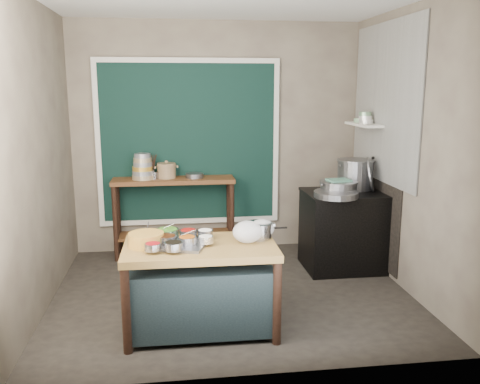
{
  "coord_description": "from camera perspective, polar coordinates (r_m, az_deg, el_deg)",
  "views": [
    {
      "loc": [
        -0.55,
        -4.75,
        2.02
      ],
      "look_at": [
        0.12,
        0.25,
        0.98
      ],
      "focal_mm": 38.0,
      "sensor_mm": 36.0,
      "label": 1
    }
  ],
  "objects": [
    {
      "name": "pot_lid",
      "position": [
        5.82,
        14.44,
        1.95
      ],
      "size": [
        0.25,
        0.4,
        0.39
      ],
      "primitive_type": "cylinder",
      "rotation": [
        0.0,
        1.36,
        -0.41
      ],
      "color": "gray",
      "rests_on": "stove_top"
    },
    {
      "name": "tile_panel",
      "position": [
        5.77,
        15.95,
        9.58
      ],
      "size": [
        0.02,
        1.7,
        1.7
      ],
      "primitive_type": "cube",
      "color": "#B2B2AA",
      "rests_on": "right_wall"
    },
    {
      "name": "shelf_bowl_green",
      "position": [
        6.17,
        13.24,
        7.84
      ],
      "size": [
        0.15,
        0.15,
        0.04
      ],
      "primitive_type": "cylinder",
      "rotation": [
        0.0,
        0.0,
        -0.17
      ],
      "color": "gray",
      "rests_on": "wall_shelf"
    },
    {
      "name": "utensil_cup",
      "position": [
        6.12,
        -9.66,
        1.9
      ],
      "size": [
        0.17,
        0.17,
        0.09
      ],
      "primitive_type": "cylinder",
      "rotation": [
        0.0,
        0.0,
        -0.18
      ],
      "color": "gray",
      "rests_on": "back_counter"
    },
    {
      "name": "bowl_stack",
      "position": [
        6.12,
        -10.86,
        2.68
      ],
      "size": [
        0.27,
        0.27,
        0.3
      ],
      "color": "tan",
      "rests_on": "back_counter"
    },
    {
      "name": "prep_table",
      "position": [
        4.33,
        -4.41,
        -10.67
      ],
      "size": [
        1.26,
        0.73,
        0.75
      ],
      "primitive_type": "cube",
      "rotation": [
        0.0,
        0.0,
        -0.01
      ],
      "color": "olive",
      "rests_on": "floor"
    },
    {
      "name": "condiment_bowls",
      "position": [
        4.21,
        -7.85,
        -5.15
      ],
      "size": [
        0.66,
        0.5,
        0.07
      ],
      "color": "gray",
      "rests_on": "condiment_tray"
    },
    {
      "name": "green_cloth",
      "position": [
        5.62,
        11.04,
        1.31
      ],
      "size": [
        0.26,
        0.22,
        0.02
      ],
      "primitive_type": "cube",
      "rotation": [
        0.0,
        0.0,
        0.16
      ],
      "color": "#488462",
      "rests_on": "steamer"
    },
    {
      "name": "shallow_pan",
      "position": [
        5.45,
        10.72,
        -0.25
      ],
      "size": [
        0.53,
        0.53,
        0.06
      ],
      "primitive_type": "cylinder",
      "rotation": [
        0.0,
        0.0,
        0.15
      ],
      "color": "gray",
      "rests_on": "stove_top"
    },
    {
      "name": "yellow_basin",
      "position": [
        4.21,
        -10.48,
        -5.27
      ],
      "size": [
        0.36,
        0.36,
        0.11
      ],
      "primitive_type": "cylinder",
      "rotation": [
        0.0,
        0.0,
        0.29
      ],
      "color": "gold",
      "rests_on": "prep_table"
    },
    {
      "name": "plastic_bag_b",
      "position": [
        4.37,
        2.5,
        -4.09
      ],
      "size": [
        0.24,
        0.22,
        0.16
      ],
      "primitive_type": "ellipsoid",
      "rotation": [
        0.0,
        0.0,
        0.17
      ],
      "color": "white",
      "rests_on": "prep_table"
    },
    {
      "name": "wall_shelf",
      "position": [
        6.02,
        13.76,
        7.38
      ],
      "size": [
        0.22,
        0.7,
        0.03
      ],
      "primitive_type": "cube",
      "color": "beige",
      "rests_on": "right_wall"
    },
    {
      "name": "shelf_bowl_stack",
      "position": [
        5.98,
        13.92,
        8.06
      ],
      "size": [
        0.16,
        0.16,
        0.13
      ],
      "color": "silver",
      "rests_on": "wall_shelf"
    },
    {
      "name": "back_counter",
      "position": [
        6.22,
        -7.38,
        -2.77
      ],
      "size": [
        1.45,
        0.4,
        0.95
      ],
      "primitive_type": "cube",
      "color": "brown",
      "rests_on": "floor"
    },
    {
      "name": "curtain_panel",
      "position": [
        6.26,
        -5.76,
        5.5
      ],
      "size": [
        2.1,
        0.02,
        1.9
      ],
      "primitive_type": "cube",
      "color": "black",
      "rests_on": "back_wall"
    },
    {
      "name": "right_wall",
      "position": [
        5.32,
        18.27,
        4.42
      ],
      "size": [
        0.02,
        3.0,
        2.8
      ],
      "primitive_type": "cube",
      "color": "#7A705E",
      "rests_on": "floor"
    },
    {
      "name": "left_wall",
      "position": [
        4.94,
        -21.77,
        3.66
      ],
      "size": [
        0.02,
        3.0,
        2.8
      ],
      "primitive_type": "cube",
      "color": "#7A705E",
      "rests_on": "floor"
    },
    {
      "name": "stove_top",
      "position": [
        5.74,
        11.87,
        -0.15
      ],
      "size": [
        0.92,
        0.69,
        0.03
      ],
      "primitive_type": "cube",
      "color": "black",
      "rests_on": "stove_block"
    },
    {
      "name": "ceramic_crock",
      "position": [
        6.13,
        -8.25,
        2.29
      ],
      "size": [
        0.26,
        0.26,
        0.16
      ],
      "primitive_type": null,
      "rotation": [
        0.0,
        0.0,
        0.1
      ],
      "color": "olive",
      "rests_on": "back_counter"
    },
    {
      "name": "wide_bowl",
      "position": [
        6.13,
        -5.12,
        1.86
      ],
      "size": [
        0.24,
        0.24,
        0.05
      ],
      "primitive_type": "cylinder",
      "rotation": [
        0.0,
        0.0,
        -0.13
      ],
      "color": "gray",
      "rests_on": "back_counter"
    },
    {
      "name": "stove_block",
      "position": [
        5.85,
        11.69,
        -4.37
      ],
      "size": [
        0.9,
        0.68,
        0.85
      ],
      "primitive_type": "cube",
      "color": "black",
      "rests_on": "floor"
    },
    {
      "name": "stock_pot",
      "position": [
        5.92,
        12.79,
        1.96
      ],
      "size": [
        0.54,
        0.54,
        0.34
      ],
      "primitive_type": null,
      "rotation": [
        0.0,
        0.0,
        0.29
      ],
      "color": "gray",
      "rests_on": "stove_top"
    },
    {
      "name": "floor",
      "position": [
        5.19,
        -0.94,
        -11.31
      ],
      "size": [
        3.5,
        3.0,
        0.02
      ],
      "primitive_type": "cube",
      "color": "#2D2822",
      "rests_on": "ground"
    },
    {
      "name": "steamer",
      "position": [
        5.63,
        11.01,
        0.53
      ],
      "size": [
        0.51,
        0.51,
        0.14
      ],
      "primitive_type": null,
      "rotation": [
        0.0,
        0.0,
        0.22
      ],
      "color": "gray",
      "rests_on": "stove_top"
    },
    {
      "name": "plastic_bag_a",
      "position": [
        4.22,
        0.84,
        -4.49
      ],
      "size": [
        0.26,
        0.23,
        0.19
      ],
      "primitive_type": "ellipsoid",
      "rotation": [
        0.0,
        0.0,
        0.08
      ],
      "color": "white",
      "rests_on": "prep_table"
    },
    {
      "name": "soot_patch",
      "position": [
        6.01,
        15.0,
        -1.39
      ],
      "size": [
        0.01,
        1.3,
        1.3
      ],
      "primitive_type": "cube",
      "color": "black",
      "rests_on": "right_wall"
    },
    {
      "name": "saucepan",
      "position": [
        4.35,
        2.03,
        -4.33
      ],
      "size": [
        0.26,
        0.26,
        0.14
      ],
      "primitive_type": null,
      "rotation": [
        0.0,
        0.0,
        0.03
      ],
      "color": "gray",
      "rests_on": "prep_table"
    },
    {
      "name": "curtain_frame",
      "position": [
        6.25,
        -5.76,
        5.49
      ],
      "size": [
        2.22,
        0.03,
        2.02
      ],
      "primitive_type": null,
      "color": "beige",
      "rests_on": "back_wall"
    },
    {
      "name": "condiment_tray",
      "position": [
        4.21,
        -7.5,
        -5.77
      ],
      "size": [
        0.62,
        0.53,
        0.02
      ],
      "primitive_type": "cube",
      "rotation": [
        0.0,
        0.0,
        -0.31
      ],
      "color": "gray",
      "rests_on": "prep_table"
    },
    {
      "name": "back_wall",
      "position": [
        6.31,
        -2.59,
        6.06
      ],
      "size": [
        3.5,
        0.02,
        2.8
      ],
      "primitive_type": "cube",
      "color": "#7A705E",
      "rests_on": "floor"
    }
  ]
}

